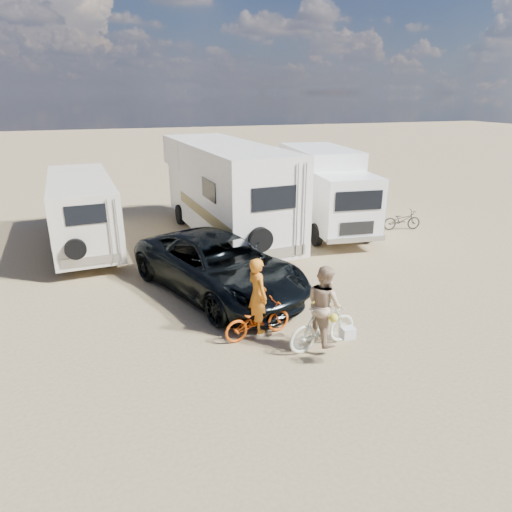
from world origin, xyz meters
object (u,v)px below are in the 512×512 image
object	(u,v)px
bike_man	(257,320)
bike_parked	(402,220)
crate	(263,250)
rider_man	(257,302)
rv_left	(83,213)
cooler	(257,267)
box_truck	(326,191)
dark_suv	(219,265)
rv_main	(225,192)
bike_woman	(323,326)
rider_woman	(324,311)

from	to	relation	value
bike_man	bike_parked	distance (m)	11.00
crate	rider_man	bearing A→B (deg)	-110.58
rv_left	cooler	xyz separation A→B (m)	(5.34, -4.55, -1.11)
box_truck	dark_suv	xyz separation A→B (m)	(-5.81, -4.79, -0.85)
rv_main	bike_man	world-z (taller)	rv_main
bike_woman	rider_woman	world-z (taller)	rider_woman
cooler	box_truck	bearing A→B (deg)	55.74
rv_left	rv_main	bearing A→B (deg)	-9.43
dark_suv	rider_man	world-z (taller)	rider_man
dark_suv	bike_man	size ratio (longest dim) A/B	3.51
rv_left	box_truck	xyz separation A→B (m)	(9.62, -0.79, 0.36)
bike_man	crate	world-z (taller)	bike_man
bike_woman	rider_man	bearing A→B (deg)	43.03
rv_left	rider_man	bearing A→B (deg)	-68.55
box_truck	rider_man	size ratio (longest dim) A/B	3.48
box_truck	rider_woman	world-z (taller)	box_truck
rv_left	rider_woman	distance (m)	10.77
rv_main	bike_woman	bearing A→B (deg)	-95.16
rv_main	rider_man	world-z (taller)	rv_main
dark_suv	bike_parked	distance (m)	9.79
rv_main	box_truck	distance (m)	4.28
rv_left	dark_suv	bearing A→B (deg)	-59.94
rider_man	cooler	xyz separation A→B (m)	(1.28, 3.86, -0.70)
bike_woman	rider_woman	xyz separation A→B (m)	(0.00, -0.00, 0.38)
rv_left	crate	distance (m)	6.88
bike_parked	dark_suv	bearing A→B (deg)	123.93
rv_left	cooler	distance (m)	7.10
bike_parked	cooler	world-z (taller)	bike_parked
bike_man	rider_woman	xyz separation A→B (m)	(1.27, -0.94, 0.47)
bike_man	rider_woman	world-z (taller)	rider_woman
rider_man	bike_parked	world-z (taller)	rider_man
crate	bike_woman	bearing A→B (deg)	-96.87
bike_man	bike_parked	xyz separation A→B (m)	(8.76, 6.65, -0.03)
rider_woman	cooler	xyz separation A→B (m)	(0.01, 4.80, -0.71)
crate	bike_man	bearing A→B (deg)	-110.58
bike_man	bike_parked	world-z (taller)	bike_man
rv_main	box_truck	xyz separation A→B (m)	(4.26, -0.31, -0.19)
bike_woman	cooler	bearing A→B (deg)	-10.51
crate	rv_left	bearing A→B (deg)	153.76
box_truck	dark_suv	distance (m)	7.57
rv_main	bike_man	distance (m)	8.16
bike_man	rider_man	bearing A→B (deg)	-0.00
bike_woman	box_truck	bearing A→B (deg)	-37.01
rv_main	bike_parked	xyz separation A→B (m)	(7.46, -1.28, -1.45)
rider_man	crate	world-z (taller)	rider_man
rider_man	rider_woman	distance (m)	1.58
rv_left	bike_parked	distance (m)	12.97
rider_woman	crate	bearing A→B (deg)	-17.24
rv_main	rider_woman	xyz separation A→B (m)	(-0.03, -8.87, -0.95)
rv_left	rider_man	distance (m)	9.35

